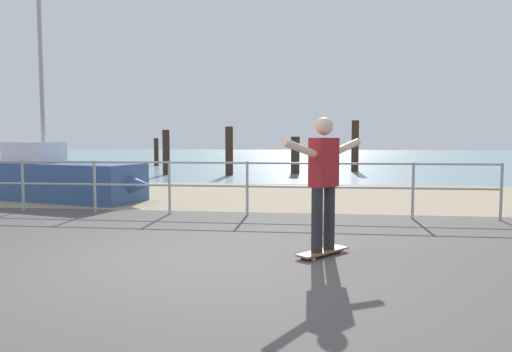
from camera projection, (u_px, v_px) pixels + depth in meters
ground_plane at (113, 293)px, 4.53m from camera, size 24.00×10.00×0.04m
beach_strip at (241, 195)px, 12.44m from camera, size 24.00×6.00×0.04m
sea_surface at (292, 156)px, 40.15m from camera, size 72.00×50.00×0.04m
railing_fence at (169, 179)px, 9.13m from camera, size 12.21×0.05×1.05m
sailboat at (60, 179)px, 11.32m from camera, size 5.06×2.43×5.37m
skateboard at (323, 252)px, 5.89m from camera, size 0.66×0.74×0.08m
skateboarder at (324, 176)px, 5.82m from camera, size 0.99×1.17×1.65m
groyne_post_0 at (156, 152)px, 25.91m from camera, size 0.25×0.25×1.52m
groyne_post_1 at (166, 153)px, 19.28m from camera, size 0.29×0.29×1.84m
groyne_post_2 at (229, 151)px, 18.99m from camera, size 0.31×0.31×1.97m
groyne_post_3 at (295, 155)px, 19.85m from camera, size 0.37×0.37×1.57m
groyne_post_4 at (355, 146)px, 21.16m from camera, size 0.32×0.32×2.30m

